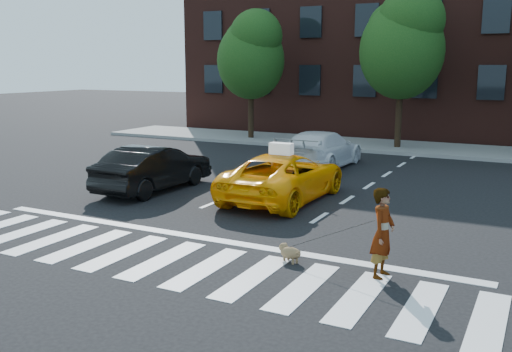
{
  "coord_description": "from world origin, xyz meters",
  "views": [
    {
      "loc": [
        6.56,
        -8.68,
        3.78
      ],
      "look_at": [
        0.23,
        3.57,
        1.1
      ],
      "focal_mm": 40.0,
      "sensor_mm": 36.0,
      "label": 1
    }
  ],
  "objects_px": {
    "white_suv": "(321,149)",
    "dog": "(289,252)",
    "tree_mid": "(403,40)",
    "black_sedan": "(154,168)",
    "tree_left": "(251,52)",
    "taxi": "(284,177)",
    "woman": "(383,233)"
  },
  "relations": [
    {
      "from": "tree_left",
      "to": "woman",
      "type": "distance_m",
      "value": 19.68
    },
    {
      "from": "woman",
      "to": "dog",
      "type": "distance_m",
      "value": 1.93
    },
    {
      "from": "taxi",
      "to": "white_suv",
      "type": "bearing_deg",
      "value": -79.43
    },
    {
      "from": "black_sedan",
      "to": "dog",
      "type": "relative_size",
      "value": 7.44
    },
    {
      "from": "black_sedan",
      "to": "white_suv",
      "type": "height_order",
      "value": "white_suv"
    },
    {
      "from": "woman",
      "to": "dog",
      "type": "height_order",
      "value": "woman"
    },
    {
      "from": "tree_mid",
      "to": "dog",
      "type": "height_order",
      "value": "tree_mid"
    },
    {
      "from": "tree_mid",
      "to": "woman",
      "type": "relative_size",
      "value": 4.3
    },
    {
      "from": "tree_mid",
      "to": "taxi",
      "type": "relative_size",
      "value": 1.47
    },
    {
      "from": "tree_left",
      "to": "taxi",
      "type": "xyz_separation_m",
      "value": [
        6.93,
        -11.18,
        -3.77
      ]
    },
    {
      "from": "taxi",
      "to": "white_suv",
      "type": "height_order",
      "value": "white_suv"
    },
    {
      "from": "dog",
      "to": "tree_left",
      "type": "bearing_deg",
      "value": 143.22
    },
    {
      "from": "tree_mid",
      "to": "woman",
      "type": "distance_m",
      "value": 16.77
    },
    {
      "from": "dog",
      "to": "woman",
      "type": "bearing_deg",
      "value": 23.75
    },
    {
      "from": "tree_mid",
      "to": "black_sedan",
      "type": "height_order",
      "value": "tree_mid"
    },
    {
      "from": "white_suv",
      "to": "woman",
      "type": "height_order",
      "value": "woman"
    },
    {
      "from": "taxi",
      "to": "tree_left",
      "type": "bearing_deg",
      "value": -57.41
    },
    {
      "from": "tree_mid",
      "to": "black_sedan",
      "type": "xyz_separation_m",
      "value": [
        -4.63,
        -11.87,
        -4.16
      ]
    },
    {
      "from": "taxi",
      "to": "woman",
      "type": "distance_m",
      "value": 6.25
    },
    {
      "from": "black_sedan",
      "to": "dog",
      "type": "distance_m",
      "value": 7.54
    },
    {
      "from": "taxi",
      "to": "black_sedan",
      "type": "height_order",
      "value": "black_sedan"
    },
    {
      "from": "tree_mid",
      "to": "black_sedan",
      "type": "relative_size",
      "value": 1.68
    },
    {
      "from": "taxi",
      "to": "white_suv",
      "type": "distance_m",
      "value": 5.4
    },
    {
      "from": "black_sedan",
      "to": "white_suv",
      "type": "xyz_separation_m",
      "value": [
        3.14,
        6.01,
        0.0
      ]
    },
    {
      "from": "tree_left",
      "to": "tree_mid",
      "type": "xyz_separation_m",
      "value": [
        7.5,
        -0.0,
        0.41
      ]
    },
    {
      "from": "tree_left",
      "to": "tree_mid",
      "type": "relative_size",
      "value": 0.92
    },
    {
      "from": "black_sedan",
      "to": "woman",
      "type": "height_order",
      "value": "woman"
    },
    {
      "from": "tree_left",
      "to": "woman",
      "type": "xyz_separation_m",
      "value": [
        11.03,
        -15.9,
        -3.61
      ]
    },
    {
      "from": "white_suv",
      "to": "tree_mid",
      "type": "bearing_deg",
      "value": -104.04
    },
    {
      "from": "woman",
      "to": "black_sedan",
      "type": "bearing_deg",
      "value": 69.59
    },
    {
      "from": "taxi",
      "to": "dog",
      "type": "xyz_separation_m",
      "value": [
        2.28,
        -4.74,
        -0.47
      ]
    },
    {
      "from": "white_suv",
      "to": "dog",
      "type": "distance_m",
      "value": 10.56
    }
  ]
}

